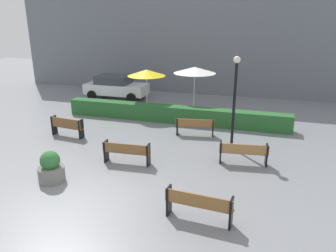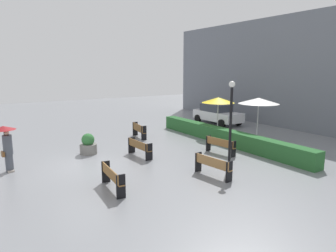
{
  "view_description": "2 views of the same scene",
  "coord_description": "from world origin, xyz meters",
  "px_view_note": "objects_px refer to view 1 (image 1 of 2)",
  "views": [
    {
      "loc": [
        4.77,
        -7.39,
        5.25
      ],
      "look_at": [
        1.2,
        4.32,
        1.16
      ],
      "focal_mm": 34.58,
      "sensor_mm": 36.0,
      "label": 1
    },
    {
      "loc": [
        13.42,
        -3.87,
        4.39
      ],
      "look_at": [
        0.06,
        4.57,
        1.41
      ],
      "focal_mm": 32.74,
      "sensor_mm": 36.0,
      "label": 2
    }
  ],
  "objects_px": {
    "bench_far_right": "(243,152)",
    "patio_umbrella_white": "(195,70)",
    "patio_umbrella_yellow": "(146,73)",
    "bench_near_right": "(199,204)",
    "planter_pot": "(51,168)",
    "lamp_post": "(235,94)",
    "bench_far_left": "(67,126)",
    "bench_back_row": "(195,125)",
    "bench_mid_center": "(127,151)",
    "parked_car": "(116,87)"
  },
  "relations": [
    {
      "from": "bench_near_right",
      "to": "bench_mid_center",
      "type": "distance_m",
      "value": 4.38
    },
    {
      "from": "bench_far_right",
      "to": "patio_umbrella_white",
      "type": "relative_size",
      "value": 0.69
    },
    {
      "from": "bench_back_row",
      "to": "patio_umbrella_white",
      "type": "xyz_separation_m",
      "value": [
        -0.9,
        3.77,
        1.98
      ]
    },
    {
      "from": "bench_far_left",
      "to": "bench_back_row",
      "type": "bearing_deg",
      "value": 18.03
    },
    {
      "from": "bench_far_left",
      "to": "lamp_post",
      "type": "relative_size",
      "value": 0.44
    },
    {
      "from": "lamp_post",
      "to": "parked_car",
      "type": "bearing_deg",
      "value": 141.59
    },
    {
      "from": "bench_far_left",
      "to": "lamp_post",
      "type": "distance_m",
      "value": 7.75
    },
    {
      "from": "patio_umbrella_white",
      "to": "bench_far_left",
      "type": "bearing_deg",
      "value": -130.33
    },
    {
      "from": "bench_back_row",
      "to": "patio_umbrella_yellow",
      "type": "relative_size",
      "value": 0.71
    },
    {
      "from": "bench_far_right",
      "to": "patio_umbrella_white",
      "type": "xyz_separation_m",
      "value": [
        -3.32,
        6.35,
        1.98
      ]
    },
    {
      "from": "bench_back_row",
      "to": "bench_far_right",
      "type": "bearing_deg",
      "value": -46.83
    },
    {
      "from": "bench_far_left",
      "to": "patio_umbrella_yellow",
      "type": "height_order",
      "value": "patio_umbrella_yellow"
    },
    {
      "from": "parked_car",
      "to": "bench_mid_center",
      "type": "bearing_deg",
      "value": -62.33
    },
    {
      "from": "bench_mid_center",
      "to": "patio_umbrella_white",
      "type": "height_order",
      "value": "patio_umbrella_white"
    },
    {
      "from": "bench_back_row",
      "to": "planter_pot",
      "type": "bearing_deg",
      "value": -122.29
    },
    {
      "from": "bench_far_right",
      "to": "bench_back_row",
      "type": "xyz_separation_m",
      "value": [
        -2.42,
        2.58,
        -0.01
      ]
    },
    {
      "from": "bench_near_right",
      "to": "lamp_post",
      "type": "xyz_separation_m",
      "value": [
        0.27,
        5.53,
        1.85
      ]
    },
    {
      "from": "patio_umbrella_yellow",
      "to": "bench_near_right",
      "type": "bearing_deg",
      "value": -62.15
    },
    {
      "from": "parked_car",
      "to": "bench_far_left",
      "type": "bearing_deg",
      "value": -81.5
    },
    {
      "from": "patio_umbrella_yellow",
      "to": "patio_umbrella_white",
      "type": "distance_m",
      "value": 2.71
    },
    {
      "from": "bench_far_right",
      "to": "bench_far_left",
      "type": "distance_m",
      "value": 8.12
    },
    {
      "from": "bench_far_right",
      "to": "planter_pot",
      "type": "xyz_separation_m",
      "value": [
        -6.08,
        -3.22,
        -0.04
      ]
    },
    {
      "from": "planter_pot",
      "to": "patio_umbrella_white",
      "type": "distance_m",
      "value": 10.17
    },
    {
      "from": "planter_pot",
      "to": "patio_umbrella_yellow",
      "type": "bearing_deg",
      "value": 88.51
    },
    {
      "from": "bench_far_left",
      "to": "planter_pot",
      "type": "height_order",
      "value": "planter_pot"
    },
    {
      "from": "lamp_post",
      "to": "parked_car",
      "type": "relative_size",
      "value": 0.91
    },
    {
      "from": "bench_near_right",
      "to": "bench_mid_center",
      "type": "height_order",
      "value": "bench_near_right"
    },
    {
      "from": "patio_umbrella_yellow",
      "to": "parked_car",
      "type": "distance_m",
      "value": 4.72
    },
    {
      "from": "planter_pot",
      "to": "patio_umbrella_white",
      "type": "height_order",
      "value": "patio_umbrella_white"
    },
    {
      "from": "bench_mid_center",
      "to": "patio_umbrella_white",
      "type": "xyz_separation_m",
      "value": [
        0.9,
        7.56,
        1.99
      ]
    },
    {
      "from": "bench_far_right",
      "to": "planter_pot",
      "type": "relative_size",
      "value": 1.69
    },
    {
      "from": "bench_far_right",
      "to": "bench_back_row",
      "type": "relative_size",
      "value": 1.01
    },
    {
      "from": "bench_far_left",
      "to": "patio_umbrella_yellow",
      "type": "bearing_deg",
      "value": 64.56
    },
    {
      "from": "bench_mid_center",
      "to": "bench_back_row",
      "type": "xyz_separation_m",
      "value": [
        1.8,
        3.78,
        0.0
      ]
    },
    {
      "from": "bench_far_left",
      "to": "bench_near_right",
      "type": "bearing_deg",
      "value": -33.41
    },
    {
      "from": "bench_far_right",
      "to": "patio_umbrella_yellow",
      "type": "relative_size",
      "value": 0.72
    },
    {
      "from": "bench_near_right",
      "to": "parked_car",
      "type": "height_order",
      "value": "parked_car"
    },
    {
      "from": "patio_umbrella_white",
      "to": "parked_car",
      "type": "bearing_deg",
      "value": 161.37
    },
    {
      "from": "bench_back_row",
      "to": "planter_pot",
      "type": "height_order",
      "value": "planter_pot"
    },
    {
      "from": "bench_back_row",
      "to": "lamp_post",
      "type": "xyz_separation_m",
      "value": [
        1.82,
        -1.08,
        1.87
      ]
    },
    {
      "from": "bench_near_right",
      "to": "parked_car",
      "type": "distance_m",
      "value": 14.93
    },
    {
      "from": "bench_far_right",
      "to": "patio_umbrella_white",
      "type": "height_order",
      "value": "patio_umbrella_white"
    },
    {
      "from": "bench_near_right",
      "to": "patio_umbrella_yellow",
      "type": "distance_m",
      "value": 10.84
    },
    {
      "from": "bench_near_right",
      "to": "bench_far_right",
      "type": "height_order",
      "value": "bench_near_right"
    },
    {
      "from": "lamp_post",
      "to": "patio_umbrella_yellow",
      "type": "bearing_deg",
      "value": 143.33
    },
    {
      "from": "patio_umbrella_yellow",
      "to": "patio_umbrella_white",
      "type": "height_order",
      "value": "patio_umbrella_white"
    },
    {
      "from": "bench_far_left",
      "to": "lamp_post",
      "type": "xyz_separation_m",
      "value": [
        7.49,
        0.77,
        1.84
      ]
    },
    {
      "from": "patio_umbrella_white",
      "to": "parked_car",
      "type": "xyz_separation_m",
      "value": [
        -5.91,
        1.99,
        -1.67
      ]
    },
    {
      "from": "planter_pot",
      "to": "lamp_post",
      "type": "distance_m",
      "value": 7.49
    },
    {
      "from": "lamp_post",
      "to": "bench_far_right",
      "type": "bearing_deg",
      "value": -68.38
    }
  ]
}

